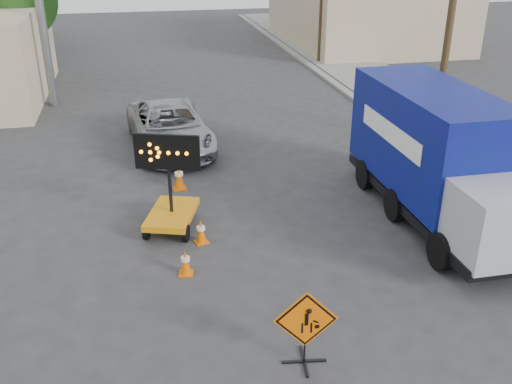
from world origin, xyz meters
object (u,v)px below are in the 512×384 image
object	(u,v)px
arrow_board	(172,208)
pickup_truck	(170,127)
box_truck	(436,164)
construction_sign	(306,326)

from	to	relation	value
arrow_board	pickup_truck	world-z (taller)	arrow_board
arrow_board	box_truck	xyz separation A→B (m)	(7.02, -0.82, 0.97)
construction_sign	arrow_board	xyz separation A→B (m)	(-1.95, 5.75, -0.22)
arrow_board	pickup_truck	distance (m)	6.28
arrow_board	box_truck	world-z (taller)	box_truck
construction_sign	box_truck	world-z (taller)	box_truck
construction_sign	pickup_truck	xyz separation A→B (m)	(-1.51, 12.01, -0.04)
construction_sign	box_truck	bearing A→B (deg)	51.91
arrow_board	pickup_truck	xyz separation A→B (m)	(0.43, 6.26, 0.18)
construction_sign	pickup_truck	world-z (taller)	pickup_truck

